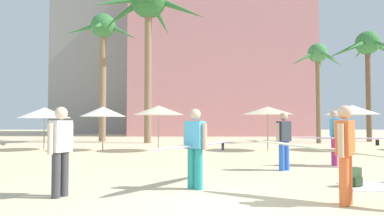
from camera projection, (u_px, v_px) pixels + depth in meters
ground at (228, 209)px, 5.74m from camera, size 120.00×120.00×0.00m
hotel_pink at (221, 49)px, 38.78m from camera, size 18.72×8.46×18.81m
hotel_tower_gray at (125, 1)px, 48.23m from camera, size 15.60×11.15×35.71m
palm_tree_far_left at (319, 61)px, 23.76m from camera, size 3.61×3.64×6.69m
palm_tree_left at (149, 9)px, 24.23m from camera, size 7.61×7.76×10.97m
palm_tree_center at (369, 50)px, 25.85m from camera, size 5.53×5.69×8.05m
palm_tree_right at (104, 39)px, 26.05m from camera, size 5.41×5.44×9.37m
cafe_umbrella_0 at (269, 110)px, 17.54m from camera, size 2.48×2.48×2.18m
cafe_umbrella_1 at (354, 110)px, 17.65m from camera, size 2.58×2.58×2.26m
cafe_umbrella_2 at (160, 110)px, 17.32m from camera, size 2.48×2.48×2.21m
cafe_umbrella_4 at (46, 113)px, 17.91m from camera, size 2.60×2.60×2.15m
cafe_umbrella_6 at (105, 112)px, 17.60m from camera, size 2.25×2.25×2.17m
backpack at (356, 178)px, 7.70m from camera, size 0.35×0.32×0.42m
person_far_left at (197, 145)px, 7.60m from camera, size 2.05×2.74×1.69m
person_near_right at (337, 136)px, 11.36m from camera, size 2.86×1.06×1.78m
person_far_right at (344, 150)px, 6.16m from camera, size 2.88×2.01×1.69m
person_mid_left at (62, 147)px, 6.71m from camera, size 0.37×0.59×1.70m
person_mid_center at (285, 139)px, 10.35m from camera, size 0.56×0.41×1.69m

